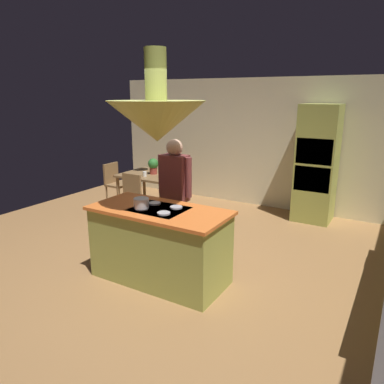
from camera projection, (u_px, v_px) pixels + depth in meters
ground at (170, 272)px, 4.71m from camera, size 8.16×8.16×0.00m
wall_back at (266, 144)px, 7.24m from camera, size 6.80×0.10×2.55m
kitchen_island at (160, 244)px, 4.43m from camera, size 1.69×0.81×0.94m
oven_tower at (317, 164)px, 6.42m from camera, size 0.66×0.62×2.08m
dining_table at (151, 179)px, 6.96m from camera, size 1.12×0.92×0.76m
person_at_island at (175, 191)px, 4.97m from camera, size 0.53×0.22×1.66m
range_hood at (157, 119)px, 4.03m from camera, size 1.10×1.10×1.00m
pendant_light_over_table at (149, 115)px, 6.64m from camera, size 0.32×0.32×0.82m
chair_facing_island at (129, 195)px, 6.43m from camera, size 0.40×0.40×0.87m
chair_by_back_wall at (171, 180)px, 7.56m from camera, size 0.40×0.40×0.87m
chair_at_corner at (115, 181)px, 7.46m from camera, size 0.40×0.40×0.87m
potted_plant_on_table at (153, 165)px, 6.89m from camera, size 0.20×0.20×0.30m
cup_on_table at (145, 174)px, 6.72m from camera, size 0.07×0.07×0.09m
cooking_pot_on_cooktop at (141, 203)px, 4.26m from camera, size 0.18×0.18×0.12m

